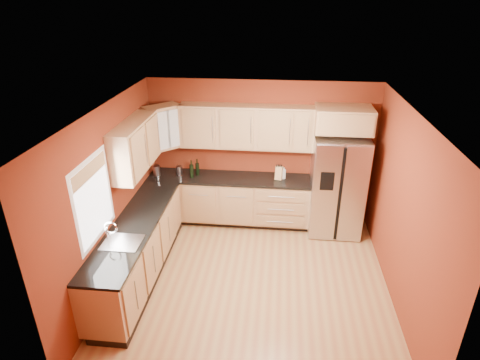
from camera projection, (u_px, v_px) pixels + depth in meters
The scene contains 23 objects.
floor at pixel (251, 282), 6.00m from camera, with size 4.00×4.00×0.00m, color #A0663E.
ceiling at pixel (254, 113), 4.89m from camera, with size 4.00×4.00×0.00m, color white.
wall_back at pixel (261, 152), 7.24m from camera, with size 4.00×0.04×2.60m, color maroon.
wall_front at pixel (235, 312), 3.65m from camera, with size 4.00×0.04×2.60m, color maroon.
wall_left at pixel (111, 199), 5.63m from camera, with size 0.04×4.00×2.60m, color maroon.
wall_right at pixel (404, 214), 5.25m from camera, with size 0.04×4.00×2.60m, color maroon.
base_cabinets_back at pixel (229, 201), 7.39m from camera, with size 2.90×0.60×0.88m, color #A07B4D.
base_cabinets_left at pixel (138, 250), 5.97m from camera, with size 0.60×2.80×0.88m, color #A07B4D.
countertop_back at pixel (229, 178), 7.19m from camera, with size 2.90×0.62×0.04m, color black.
countertop_left at pixel (135, 224), 5.77m from camera, with size 0.62×2.80×0.04m, color black.
upper_cabinets_back at pixel (246, 127), 6.89m from camera, with size 2.30×0.33×0.75m, color #A07B4D.
upper_cabinets_left at pixel (135, 146), 6.04m from camera, with size 0.33×1.35×0.75m, color #A07B4D.
corner_upper_cabinet at pixel (163, 127), 6.88m from camera, with size 0.62×0.33×0.75m, color #A07B4D.
over_fridge_cabinet at pixel (344, 119), 6.52m from camera, with size 0.92×0.60×0.40m, color #A07B4D.
refrigerator at pixel (337, 185), 6.95m from camera, with size 0.90×0.75×1.78m, color #A8A8AC.
window at pixel (94, 200), 5.07m from camera, with size 0.03×0.90×1.00m, color white.
sink_faucet at pixel (121, 233), 5.25m from camera, with size 0.50×0.42×0.30m, color white, non-canonical shape.
canister_left at pixel (157, 171), 7.20m from camera, with size 0.12×0.12×0.19m, color #A8A8AC.
canister_right at pixel (179, 171), 7.21m from camera, with size 0.11×0.11×0.18m, color #A8A8AC.
wine_bottle_a at pixel (197, 167), 7.21m from camera, with size 0.07×0.07×0.30m, color black, non-canonical shape.
wine_bottle_b at pixel (192, 169), 7.11m from camera, with size 0.07×0.07×0.33m, color black, non-canonical shape.
knife_block at pixel (279, 173), 7.05m from camera, with size 0.12×0.11×0.24m, color tan.
soap_dispenser at pixel (284, 173), 7.09m from camera, with size 0.07×0.07×0.21m, color silver.
Camera 1 is at (0.33, -4.76, 3.95)m, focal length 30.00 mm.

